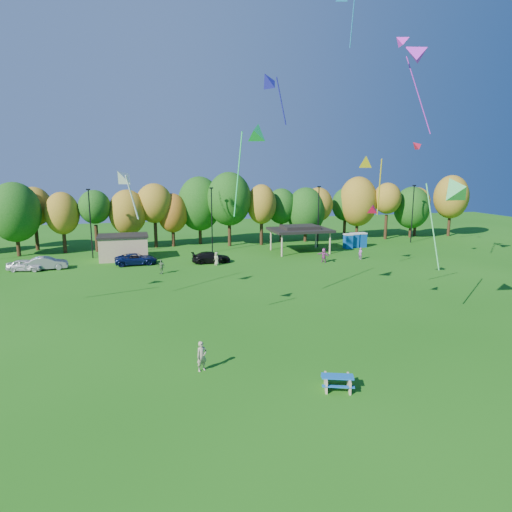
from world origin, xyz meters
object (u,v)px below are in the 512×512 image
object	(u,v)px
kite_flyer	(202,356)
car_d	(211,257)
picnic_table	(337,381)
car_b	(47,263)
car_c	(136,259)
porta_potties	(355,240)
car_a	(26,265)

from	to	relation	value
kite_flyer	car_d	xyz separation A→B (m)	(5.80, 30.46, -0.20)
picnic_table	kite_flyer	size ratio (longest dim) A/B	1.16
kite_flyer	car_b	world-z (taller)	kite_flyer
car_c	car_d	xyz separation A→B (m)	(9.12, -1.32, -0.01)
porta_potties	car_d	distance (m)	23.18
car_c	car_b	bearing A→B (deg)	87.83
picnic_table	car_b	distance (m)	41.21
kite_flyer	car_d	distance (m)	31.01
car_b	car_c	xyz separation A→B (m)	(10.15, 0.05, -0.06)
car_b	car_c	size ratio (longest dim) A/B	0.91
porta_potties	car_c	xyz separation A→B (m)	(-31.69, -3.92, -0.39)
porta_potties	kite_flyer	bearing A→B (deg)	-128.48
car_d	car_c	bearing A→B (deg)	83.18
kite_flyer	car_c	bearing A→B (deg)	73.06
car_a	car_d	xyz separation A→B (m)	(21.51, -1.15, 0.01)
picnic_table	car_c	xyz separation A→B (m)	(-10.06, 35.96, 0.27)
car_b	car_a	bearing A→B (deg)	89.49
kite_flyer	car_c	size ratio (longest dim) A/B	0.36
picnic_table	car_d	bearing A→B (deg)	111.92
kite_flyer	car_b	distance (m)	34.47
kite_flyer	car_a	world-z (taller)	kite_flyer
car_a	car_c	xyz separation A→B (m)	(12.39, 0.17, 0.01)
kite_flyer	porta_potties	bearing A→B (deg)	28.63
car_a	car_d	bearing A→B (deg)	-79.76
kite_flyer	car_a	xyz separation A→B (m)	(-15.70, 31.61, -0.21)
car_a	car_c	size ratio (longest dim) A/B	0.80
car_a	car_b	distance (m)	2.24
porta_potties	picnic_table	bearing A→B (deg)	-118.48
porta_potties	car_c	distance (m)	31.93
porta_potties	car_b	distance (m)	42.03
picnic_table	car_d	distance (m)	34.65
picnic_table	car_a	xyz separation A→B (m)	(-22.45, 35.78, 0.26)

